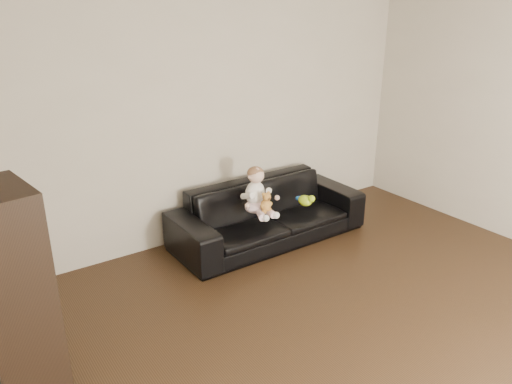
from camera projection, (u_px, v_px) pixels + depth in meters
floor at (416, 369)px, 3.50m from camera, size 5.50×5.50×0.00m
wall_back at (214, 116)px, 5.14m from camera, size 5.00×0.00×5.00m
sofa at (268, 213)px, 5.30m from camera, size 2.09×0.82×0.61m
cabinet at (13, 309)px, 2.89m from camera, size 0.44×0.56×1.49m
shelf_item at (6, 257)px, 2.78m from camera, size 0.21×0.27×0.28m
baby at (257, 193)px, 4.98m from camera, size 0.36×0.44×0.48m
teddy_bear at (266, 202)px, 4.89m from camera, size 0.13×0.13×0.21m
toy_green at (305, 201)px, 5.21m from camera, size 0.15×0.17×0.11m
toy_rattle at (303, 202)px, 5.24m from camera, size 0.07×0.07×0.06m
toy_blue_disc at (301, 198)px, 5.40m from camera, size 0.14×0.14×0.02m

